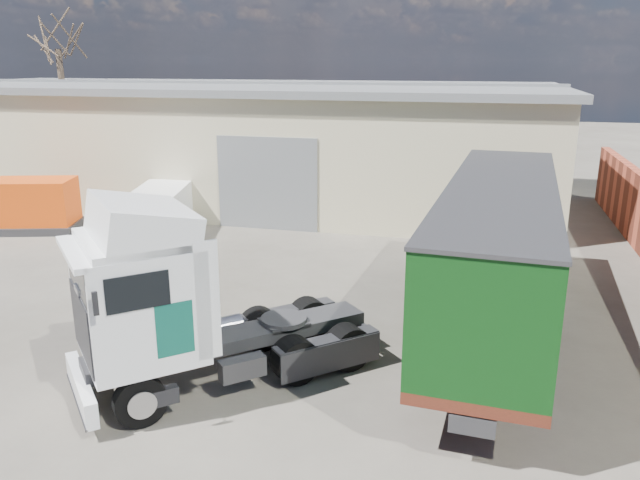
% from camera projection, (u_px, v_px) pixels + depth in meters
% --- Properties ---
extents(ground, '(120.00, 120.00, 0.00)m').
position_uv_depth(ground, '(211.00, 341.00, 14.74)').
color(ground, black).
rests_on(ground, ground).
extents(warehouse, '(30.60, 12.60, 5.42)m').
position_uv_depth(warehouse, '(229.00, 140.00, 30.32)').
color(warehouse, '#B3A98A').
rests_on(warehouse, ground).
extents(bare_tree, '(4.00, 4.00, 9.60)m').
position_uv_depth(bare_tree, '(56.00, 32.00, 35.46)').
color(bare_tree, '#382B21').
rests_on(bare_tree, ground).
extents(tractor_unit, '(5.84, 5.70, 4.03)m').
position_uv_depth(tractor_unit, '(179.00, 309.00, 12.20)').
color(tractor_unit, black).
rests_on(tractor_unit, ground).
extents(box_trailer, '(3.10, 11.25, 3.70)m').
position_uv_depth(box_trailer, '(498.00, 244.00, 14.55)').
color(box_trailer, '#2D2D30').
rests_on(box_trailer, ground).
extents(panel_van, '(2.74, 4.60, 1.76)m').
position_uv_depth(panel_van, '(158.00, 213.00, 23.14)').
color(panel_van, black).
rests_on(panel_van, ground).
extents(orange_skip, '(3.64, 2.84, 2.00)m').
position_uv_depth(orange_skip, '(35.00, 208.00, 24.09)').
color(orange_skip, '#2D2D30').
rests_on(orange_skip, ground).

